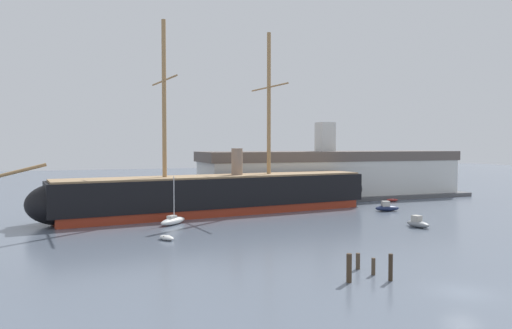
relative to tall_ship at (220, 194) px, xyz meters
The scene contains 13 objects.
ground_plane 46.59m from the tall_ship, 83.71° to the right, with size 400.00×400.00×0.00m, color slate.
tall_ship is the anchor object (origin of this frame).
dinghy_mid_left 22.24m from the tall_ship, 122.78° to the right, with size 1.96×2.62×0.57m.
motorboat_mid_right 30.54m from the tall_ship, 45.79° to the right, with size 1.98×3.87×1.56m.
sailboat_alongside_bow 12.37m from the tall_ship, 138.95° to the right, with size 4.82×4.63×6.69m.
motorboat_alongside_stern 28.05m from the tall_ship, 14.76° to the right, with size 4.31×2.80×1.68m.
dinghy_far_right 36.94m from the tall_ship, ahead, with size 2.42×1.69×0.53m.
dinghy_distant_centre 20.11m from the tall_ship, 67.10° to the left, with size 1.00×1.91×0.43m.
mooring_piling_nearest 37.72m from the tall_ship, 87.56° to the right, with size 0.38×0.38×1.43m, color #4C3D2D.
mooring_piling_left_pair 41.80m from the tall_ship, 87.22° to the right, with size 0.35×0.35×2.21m, color #382B1E.
mooring_piling_right_pair 40.94m from the tall_ship, 91.90° to the right, with size 0.43×0.43×2.32m, color #423323.
mooring_piling_midwater 39.80m from the tall_ship, 87.44° to the right, with size 0.34×0.34×1.44m, color #4C3D2D.
dockside_warehouse_right 31.39m from the tall_ship, 25.34° to the left, with size 59.90×15.45×15.73m.
Camera 1 is at (-26.97, -27.45, 11.00)m, focal length 33.57 mm.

